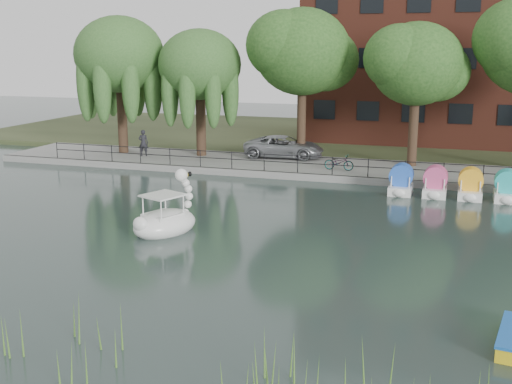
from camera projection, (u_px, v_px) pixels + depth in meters
The scene contains 16 objects.
ground_plane at pixel (211, 247), 24.40m from camera, with size 120.00×120.00×0.00m, color #364644.
promenade at pixel (309, 167), 39.19m from camera, with size 40.00×6.00×0.40m, color gray.
kerb at pixel (297, 176), 36.45m from camera, with size 40.00×0.25×0.40m, color gray.
land_strip at pixel (349, 137), 52.18m from camera, with size 60.00×22.00×0.36m, color #47512D.
railing at pixel (298, 160), 36.43m from camera, with size 32.00×0.05×1.00m.
apartment_building at pixel (445, 20), 47.99m from camera, with size 20.00×10.07×18.00m.
willow_left at pixel (119, 55), 42.07m from camera, with size 5.88×5.88×9.01m.
willow_mid at pixel (200, 65), 41.02m from camera, with size 5.32×5.32×8.15m.
broadleaf_center at pixel (302, 52), 39.81m from camera, with size 6.00×6.00×9.25m.
broadleaf_right at pixel (417, 65), 37.40m from camera, with size 5.40×5.40×8.32m.
minivan at pixel (284, 145), 41.24m from camera, with size 5.84×2.69×1.63m, color gray.
bicycle at pixel (339, 162), 37.19m from camera, with size 1.72×0.60×1.00m, color gray.
pedestrian at pixel (143, 141), 41.88m from camera, with size 0.71×0.48×1.98m, color black.
swan_boat at pixel (166, 219), 26.21m from camera, with size 2.84×3.44×2.51m.
pedal_boat_row at pixel (507, 189), 31.49m from camera, with size 11.35×1.70×1.40m.
reed_bank at pixel (138, 349), 14.85m from camera, with size 24.00×2.40×1.20m.
Camera 1 is at (8.82, -21.65, 7.48)m, focal length 45.00 mm.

